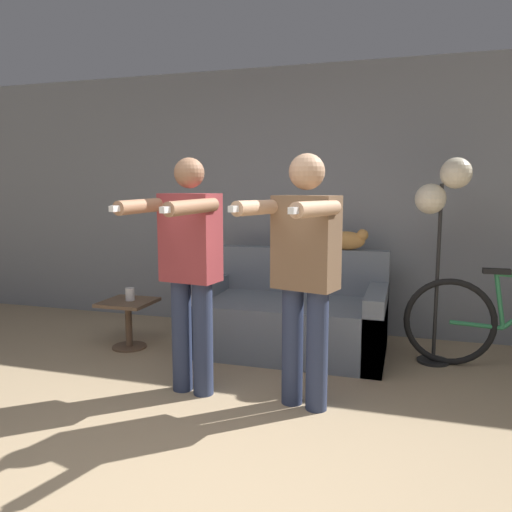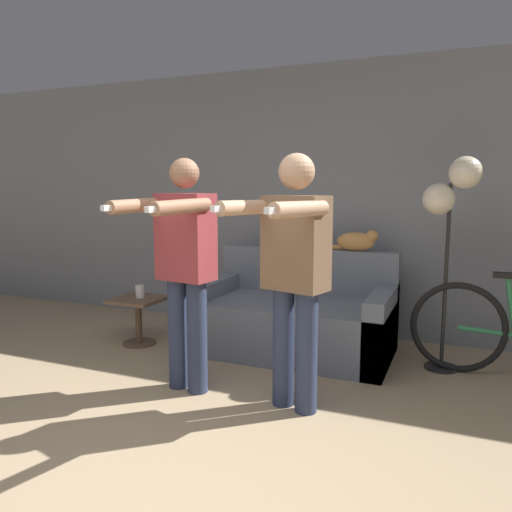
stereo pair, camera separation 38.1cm
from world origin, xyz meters
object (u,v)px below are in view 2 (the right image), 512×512
object	(u,v)px
cat	(357,241)
cup	(140,292)
person_right	(294,266)
couch	(295,320)
floor_lamp	(451,198)
side_table	(138,311)
person_left	(184,261)

from	to	relation	value
cat	cup	xyz separation A→B (m)	(-1.83, -0.70, -0.47)
person_right	cat	distance (m)	1.47
person_right	cup	xyz separation A→B (m)	(-1.73, 0.77, -0.46)
couch	floor_lamp	bearing A→B (deg)	1.93
cat	side_table	distance (m)	2.08
person_left	cup	world-z (taller)	person_left
cat	side_table	size ratio (longest dim) A/B	1.07
cat	side_table	world-z (taller)	cat
couch	cup	world-z (taller)	couch
couch	person_right	distance (m)	1.34
person_left	cup	bearing A→B (deg)	149.34
person_left	cat	xyz separation A→B (m)	(0.90, 1.47, 0.03)
couch	person_left	bearing A→B (deg)	-111.70
couch	person_right	size ratio (longest dim) A/B	1.01
couch	cup	size ratio (longest dim) A/B	14.55
cat	cup	bearing A→B (deg)	-159.21
person_left	person_right	bearing A→B (deg)	8.98
person_right	cat	world-z (taller)	person_right
person_left	person_right	distance (m)	0.79
person_right	cup	world-z (taller)	person_right
side_table	person_right	bearing A→B (deg)	-23.40
cat	side_table	xyz separation A→B (m)	(-1.84, -0.71, -0.65)
floor_lamp	person_right	bearing A→B (deg)	-127.08
side_table	cat	bearing A→B (deg)	21.10
person_right	floor_lamp	size ratio (longest dim) A/B	0.99
couch	side_table	world-z (taller)	couch
cat	floor_lamp	world-z (taller)	floor_lamp
floor_lamp	side_table	distance (m)	2.84
person_left	side_table	xyz separation A→B (m)	(-0.95, 0.76, -0.62)
person_right	floor_lamp	world-z (taller)	floor_lamp
person_right	floor_lamp	bearing A→B (deg)	68.13
person_left	side_table	size ratio (longest dim) A/B	3.74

